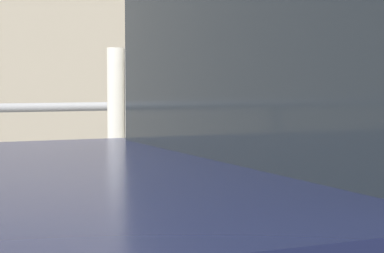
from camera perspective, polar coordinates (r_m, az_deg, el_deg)
parking_meter at (r=3.80m, az=5.34°, el=0.68°), size 0.17×0.18×1.40m
pedestrian_at_meter at (r=3.73m, az=-2.21°, el=-1.13°), size 0.67×0.43×1.58m
background_railing at (r=5.28m, az=0.57°, el=-1.32°), size 24.06×0.06×1.05m
backdrop_wall at (r=8.65m, az=-9.01°, el=3.10°), size 32.00×0.50×2.53m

